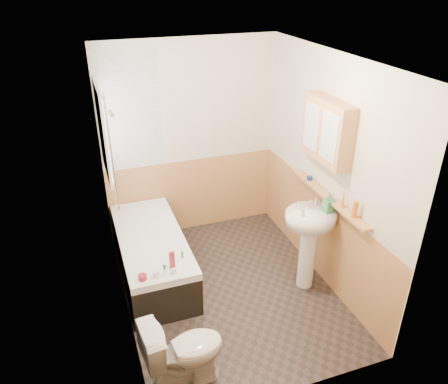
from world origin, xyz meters
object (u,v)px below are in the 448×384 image
(bathtub, at_px, (152,255))
(pine_shelf, at_px, (329,197))
(toilet, at_px, (184,352))
(sink, at_px, (309,233))
(medicine_cabinet, at_px, (327,131))

(bathtub, height_order, pine_shelf, pine_shelf)
(toilet, relative_size, pine_shelf, 0.52)
(bathtub, xyz_separation_m, pine_shelf, (1.77, -0.71, 0.79))
(sink, xyz_separation_m, pine_shelf, (0.20, 0.02, 0.39))
(pine_shelf, bearing_deg, bathtub, 158.11)
(bathtub, height_order, sink, sink)
(bathtub, relative_size, medicine_cabinet, 2.41)
(toilet, bearing_deg, medicine_cabinet, -67.46)
(sink, bearing_deg, medicine_cabinet, 34.35)
(toilet, distance_m, pine_shelf, 2.11)
(sink, height_order, pine_shelf, pine_shelf)
(toilet, bearing_deg, bathtub, -6.81)
(bathtub, bearing_deg, sink, -25.10)
(toilet, xyz_separation_m, pine_shelf, (1.80, 0.83, 0.72))
(toilet, bearing_deg, pine_shelf, -71.02)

